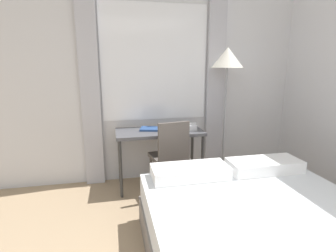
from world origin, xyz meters
name	(u,v)px	position (x,y,z in m)	size (l,w,h in m)	color
wall_back_with_window	(151,82)	(0.01, 3.29, 1.35)	(5.09, 0.13, 2.70)	silver
desk	(159,136)	(0.06, 2.96, 0.69)	(1.11, 0.51, 0.76)	#4C4C51
desk_chair	(170,153)	(0.14, 2.68, 0.54)	(0.46, 0.46, 0.95)	#59514C
bed	(274,251)	(0.59, 1.20, 0.26)	(1.76, 2.09, 0.63)	slate
standing_lamp	(227,66)	(0.98, 3.02, 1.57)	(0.41, 0.41, 1.80)	#4C4C51
telephone	(191,127)	(0.46, 2.91, 0.80)	(0.16, 0.13, 0.09)	silver
book	(151,129)	(-0.04, 3.03, 0.77)	(0.31, 0.27, 0.02)	navy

